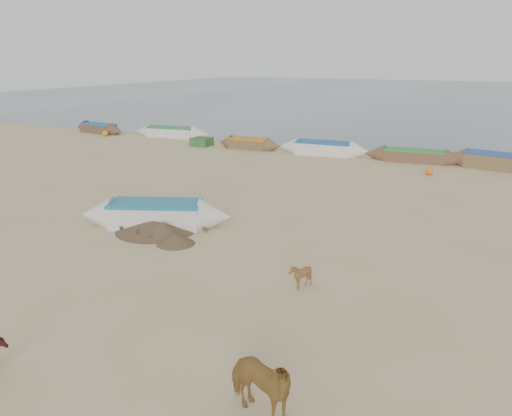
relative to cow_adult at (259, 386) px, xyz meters
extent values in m
plane|color=tan|center=(-4.55, 4.74, -0.66)|extent=(140.00, 140.00, 0.00)
plane|color=slate|center=(-4.55, 86.74, -0.66)|extent=(160.00, 160.00, 0.00)
imported|color=olive|center=(0.00, 0.00, 0.00)|extent=(1.69, 1.04, 1.33)
imported|color=brown|center=(-1.36, 5.28, -0.28)|extent=(0.90, 0.86, 0.77)
cone|color=brown|center=(-8.10, 7.39, -0.40)|extent=(3.71, 3.71, 0.53)
cube|color=#2A5D2A|center=(-16.94, 24.04, -0.36)|extent=(1.40, 1.20, 0.60)
sphere|color=orange|center=(-0.42, 21.78, -0.44)|extent=(0.44, 0.44, 0.44)
cube|color=slate|center=(-10.14, 26.83, -0.38)|extent=(1.20, 1.10, 0.56)
sphere|color=orange|center=(-26.61, 24.29, -0.42)|extent=(0.48, 0.48, 0.48)
camera|label=1|loc=(3.41, -6.75, 5.60)|focal=35.00mm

